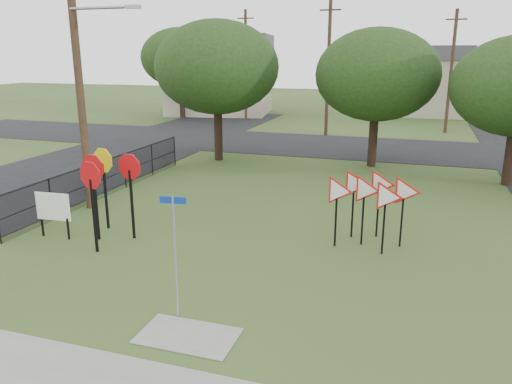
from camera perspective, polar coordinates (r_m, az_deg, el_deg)
ground at (r=12.60m, az=-3.00°, el=-10.67°), size 140.00×140.00×0.00m
street_left at (r=26.68m, az=-19.64°, el=2.65°), size 8.00×50.00×0.02m
street_far at (r=31.30m, az=10.26°, el=5.12°), size 60.00×8.00×0.02m
curb_pad at (r=10.67m, az=-7.80°, el=-15.98°), size 2.00×1.20×0.02m
street_name_sign at (r=10.70m, az=-9.23°, el=-6.47°), size 0.56×0.10×2.74m
stop_sign_cluster at (r=15.65m, az=-16.88°, el=1.65°), size 2.13×2.05×2.70m
yield_sign_cluster at (r=15.05m, az=12.95°, el=-0.02°), size 2.81×1.53×2.20m
info_board at (r=16.58m, az=-22.19°, el=-1.71°), size 1.16×0.12×1.45m
utility_pole_main at (r=18.83m, az=-19.59°, el=13.64°), size 3.55×0.33×10.00m
far_pole_a at (r=35.07m, az=8.25°, el=13.86°), size 1.40×0.24×9.00m
far_pole_b at (r=38.59m, az=21.40°, el=12.75°), size 1.40×0.24×8.50m
far_pole_c at (r=42.92m, az=-1.18°, el=14.31°), size 1.40×0.24×9.00m
fence_run at (r=21.01m, az=-16.42°, el=1.79°), size 0.05×11.55×1.50m
house_left at (r=48.10m, az=-4.19°, el=13.28°), size 10.58×8.88×7.20m
house_mid at (r=50.58m, az=18.33°, el=12.09°), size 8.40×8.40×6.20m
tree_near_left at (r=26.53m, az=-4.49°, el=14.01°), size 6.40×6.40×7.27m
tree_near_mid at (r=25.63m, az=13.66°, el=12.87°), size 6.00×6.00×6.80m
tree_far_left at (r=45.24m, az=-8.63°, el=14.93°), size 6.80×6.80×7.73m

